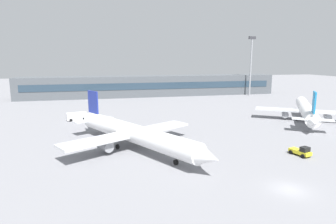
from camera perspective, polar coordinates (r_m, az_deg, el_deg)
The scene contains 7 objects.
ground_plane at distance 74.20m, azimuth 4.69°, elevation -2.07°, with size 400.00×400.00×0.00m, color gray.
terminal_building at distance 128.19m, azimuth -3.19°, elevation 5.30°, with size 113.21×12.13×9.00m.
airplane_near at distance 51.91m, azimuth -6.86°, elevation -4.34°, with size 25.28×34.77×9.49m.
airplane_mid at distance 85.19m, azimuth 26.00°, elevation 0.44°, with size 24.05×32.38×9.20m.
baggage_tug_yellow at distance 53.50m, azimuth 25.23°, elevation -7.18°, with size 2.50×3.85×1.75m.
service_van_white at distance 80.12m, azimuth -17.89°, elevation -0.80°, with size 5.54×3.33×2.08m.
floodlight_tower_west at distance 133.74m, azimuth 16.36°, elevation 9.66°, with size 3.20×0.80×26.15m.
Camera 1 is at (-22.60, -28.81, 16.14)m, focal length 30.30 mm.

